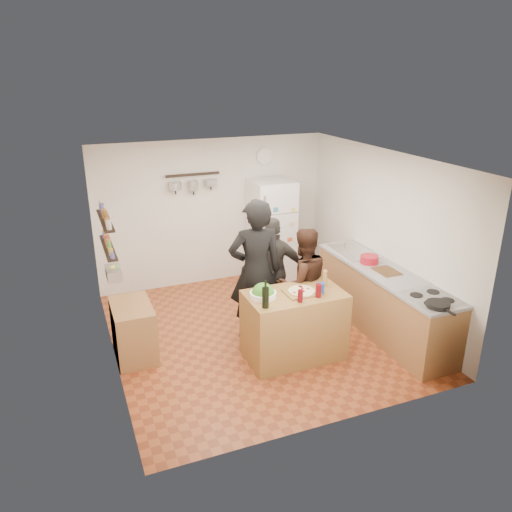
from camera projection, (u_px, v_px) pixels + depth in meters
name	position (u px, v px, depth m)	size (l,w,h in m)	color
room_shell	(248.00, 243.00, 7.08)	(4.20, 4.20, 4.20)	brown
prep_island	(294.00, 325.00, 6.46)	(1.25, 0.72, 0.91)	olive
pizza_board	(302.00, 292.00, 6.31)	(0.42, 0.34, 0.02)	brown
pizza	(302.00, 291.00, 6.30)	(0.34, 0.34, 0.02)	#D3BA8B
salad_bowl	(263.00, 295.00, 6.18)	(0.34, 0.34, 0.07)	white
wine_bottle	(266.00, 298.00, 5.89)	(0.08, 0.08, 0.26)	black
wine_glass_near	(300.00, 296.00, 6.04)	(0.06, 0.06, 0.16)	#51060E
wine_glass_far	(318.00, 291.00, 6.17)	(0.07, 0.07, 0.17)	#58070C
pepper_mill	(325.00, 280.00, 6.46)	(0.06, 0.06, 0.19)	olive
salt_canister	(321.00, 288.00, 6.27)	(0.09, 0.09, 0.14)	navy
person_left	(256.00, 272.00, 6.70)	(0.74, 0.48, 2.02)	black
person_center	(303.00, 283.00, 6.88)	(0.77, 0.60, 1.59)	black
person_back	(273.00, 271.00, 7.27)	(0.94, 0.39, 1.61)	#2B2927
counter_run	(383.00, 301.00, 7.14)	(0.63, 2.63, 0.90)	#9E7042
stove_top	(432.00, 299.00, 6.16)	(0.60, 0.62, 0.02)	white
skillet	(438.00, 305.00, 5.92)	(0.28, 0.28, 0.05)	black
sink	(353.00, 251.00, 7.72)	(0.50, 0.80, 0.03)	silver
cutting_board	(387.00, 272.00, 6.96)	(0.30, 0.40, 0.02)	#905F34
red_bowl	(369.00, 259.00, 7.23)	(0.27, 0.27, 0.11)	#AB1322
fridge	(271.00, 231.00, 8.72)	(0.70, 0.68, 1.80)	white
wall_clock	(265.00, 156.00, 8.56)	(0.30, 0.30, 0.03)	silver
spice_shelf_lower	(108.00, 247.00, 6.16)	(0.12, 1.00, 0.03)	black
spice_shelf_upper	(105.00, 220.00, 6.04)	(0.12, 1.00, 0.03)	black
produce_basket	(114.00, 273.00, 6.30)	(0.18, 0.35, 0.14)	silver
side_table	(134.00, 331.00, 6.51)	(0.50, 0.80, 0.73)	#A97347
pot_rack	(193.00, 175.00, 8.11)	(0.90, 0.04, 0.04)	black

